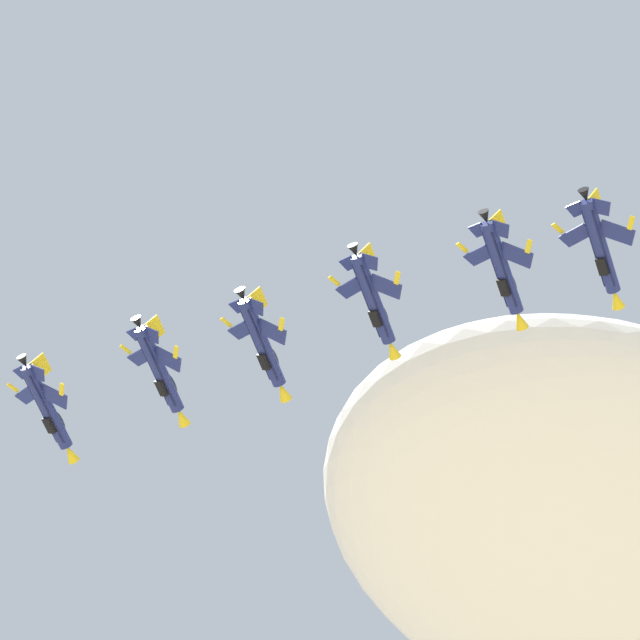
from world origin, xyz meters
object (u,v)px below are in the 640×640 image
(fighter_jet_right_wing, at_px, (263,344))
(fighter_jet_left_outer, at_px, (374,301))
(fighter_jet_right_outer, at_px, (503,270))
(fighter_jet_trail_slot, at_px, (601,249))
(fighter_jet_left_wing, at_px, (160,371))
(fighter_jet_lead, at_px, (48,409))

(fighter_jet_right_wing, xyz_separation_m, fighter_jet_left_outer, (9.53, -10.84, 1.36))
(fighter_jet_right_outer, relative_size, fighter_jet_trail_slot, 1.00)
(fighter_jet_left_wing, relative_size, fighter_jet_trail_slot, 1.00)
(fighter_jet_lead, relative_size, fighter_jet_right_outer, 1.00)
(fighter_jet_right_wing, relative_size, fighter_jet_right_outer, 1.00)
(fighter_jet_left_wing, height_order, fighter_jet_left_outer, fighter_jet_left_wing)
(fighter_jet_left_wing, distance_m, fighter_jet_trail_slot, 55.84)
(fighter_jet_right_wing, distance_m, fighter_jet_right_outer, 30.37)
(fighter_jet_left_wing, relative_size, fighter_jet_left_outer, 1.00)
(fighter_jet_lead, relative_size, fighter_jet_left_outer, 1.00)
(fighter_jet_left_wing, relative_size, fighter_jet_right_wing, 1.00)
(fighter_jet_right_wing, bearing_deg, fighter_jet_left_wing, 179.48)
(fighter_jet_right_outer, distance_m, fighter_jet_trail_slot, 11.69)
(fighter_jet_left_outer, bearing_deg, fighter_jet_left_wing, 179.20)
(fighter_jet_lead, xyz_separation_m, fighter_jet_trail_slot, (48.91, -51.29, -2.41))
(fighter_jet_right_wing, bearing_deg, fighter_jet_left_outer, -1.06)
(fighter_jet_right_outer, xyz_separation_m, fighter_jet_trail_slot, (8.94, -7.53, 0.39))
(fighter_jet_lead, xyz_separation_m, fighter_jet_right_outer, (39.97, -43.76, -2.81))
(fighter_jet_right_wing, bearing_deg, fighter_jet_right_outer, -0.26)
(fighter_jet_lead, relative_size, fighter_jet_right_wing, 1.00)
(fighter_jet_left_outer, bearing_deg, fighter_jet_trail_slot, 3.45)
(fighter_jet_right_wing, distance_m, fighter_jet_trail_slot, 41.96)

